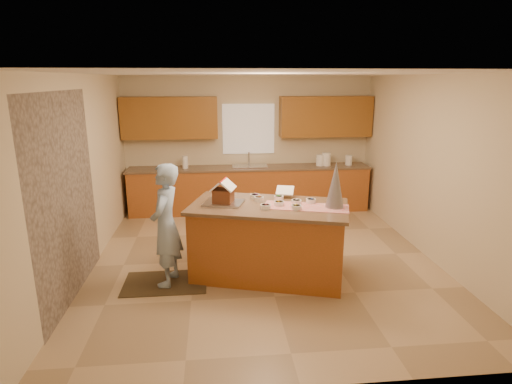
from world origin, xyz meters
The scene contains 28 objects.
floor centered at (0.00, 0.00, 0.00)m, with size 5.50×5.50×0.00m, color tan.
ceiling centered at (0.00, 0.00, 2.70)m, with size 5.50×5.50×0.00m, color silver.
wall_back centered at (0.00, 2.75, 1.35)m, with size 5.50×5.50×0.00m, color beige.
wall_front centered at (0.00, -2.75, 1.35)m, with size 5.50×5.50×0.00m, color beige.
wall_left centered at (-2.50, 0.00, 1.35)m, with size 5.50×5.50×0.00m, color beige.
wall_right centered at (2.50, 0.00, 1.35)m, with size 5.50×5.50×0.00m, color beige.
stone_accent centered at (-2.48, -0.80, 1.25)m, with size 2.50×2.50×0.00m, color gray.
window_curtain centered at (0.00, 2.72, 1.65)m, with size 1.05×0.03×1.00m, color white.
back_counter_base centered at (0.00, 2.45, 0.44)m, with size 4.80×0.60×0.88m, color #A04921.
back_counter_top centered at (0.00, 2.45, 0.90)m, with size 4.85×0.63×0.04m, color brown.
upper_cabinet_left centered at (-1.55, 2.57, 1.90)m, with size 1.85×0.35×0.80m, color brown.
upper_cabinet_right centered at (1.55, 2.57, 1.90)m, with size 1.85×0.35×0.80m, color brown.
sink centered at (0.00, 2.45, 0.89)m, with size 0.70×0.45×0.12m, color silver.
faucet centered at (0.00, 2.63, 1.06)m, with size 0.03×0.03×0.28m, color silver.
island_base centered at (0.00, -0.52, 0.48)m, with size 1.98×0.99×0.97m, color #A04921.
island_top centered at (0.00, -0.52, 0.99)m, with size 2.07×1.08×0.04m, color brown.
table_runner centered at (0.47, -0.66, 1.01)m, with size 1.10×0.40×0.01m, color #B40D0C.
baking_tray centered at (-0.60, -0.40, 1.03)m, with size 0.51×0.37×0.03m, color silver.
cookbook centered at (0.27, -0.17, 1.11)m, with size 0.24×0.02×0.20m, color white.
tinsel_tree centered at (0.84, -0.71, 1.31)m, with size 0.24×0.24×0.60m, color #B0B0BC.
rug centered at (-1.40, -0.63, 0.01)m, with size 1.09×0.71×0.01m, color black.
boy centered at (-1.35, -0.63, 0.82)m, with size 0.59×0.38×1.61m, color #93B0D1.
canister_a centered at (1.44, 2.45, 1.03)m, with size 0.16×0.16×0.22m, color white.
canister_b centered at (1.57, 2.45, 1.05)m, with size 0.18×0.18×0.26m, color white.
canister_c centered at (2.05, 2.45, 1.02)m, with size 0.14×0.14×0.20m, color white.
paper_towel centered at (-1.29, 2.45, 1.04)m, with size 0.11×0.11×0.24m, color white.
gingerbread_house centered at (-0.60, -0.40, 1.15)m, with size 0.38×0.38×0.31m.
candy_bowls centered at (0.15, -0.48, 1.04)m, with size 0.86×0.70×0.06m.
Camera 1 is at (-0.71, -5.81, 2.62)m, focal length 29.47 mm.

